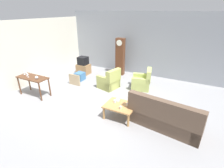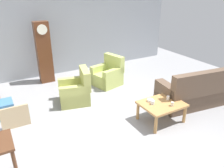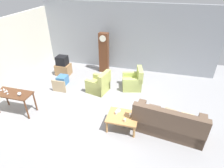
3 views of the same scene
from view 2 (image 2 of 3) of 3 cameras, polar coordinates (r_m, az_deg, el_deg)
ground_plane at (r=5.47m, az=1.78°, el=-7.93°), size 10.40×10.40×0.00m
garage_door_wall at (r=8.04m, az=-11.91°, el=14.24°), size 8.40×0.16×3.20m
couch_floral at (r=6.21m, az=21.43°, el=-1.87°), size 2.20×1.17×1.04m
armchair_olive_near at (r=5.98m, az=-9.38°, el=-1.96°), size 0.94×0.92×0.92m
armchair_olive_far at (r=6.99m, az=-1.06°, el=2.26°), size 0.95×0.93×0.92m
coffee_table_wood at (r=5.17m, az=12.76°, el=-5.48°), size 0.96×0.76×0.46m
grandfather_clock at (r=7.32m, az=-17.23°, el=7.74°), size 0.44×0.30×1.94m
framed_picture_leaning at (r=5.33m, az=-23.81°, el=-7.88°), size 0.60×0.05×0.52m
storage_box_blue at (r=5.91m, az=-26.05°, el=-5.86°), size 0.40×0.44×0.39m
cup_white_porcelain at (r=5.30m, az=14.32°, el=-3.49°), size 0.07×0.07×0.09m
cup_blue_rimmed at (r=5.03m, az=10.50°, el=-4.72°), size 0.08×0.08×0.09m
cup_cream_tall at (r=5.06m, az=15.37°, el=-5.02°), size 0.07×0.07×0.09m
bowl_white_stacked at (r=5.15m, az=9.92°, el=-4.18°), size 0.14×0.14×0.05m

